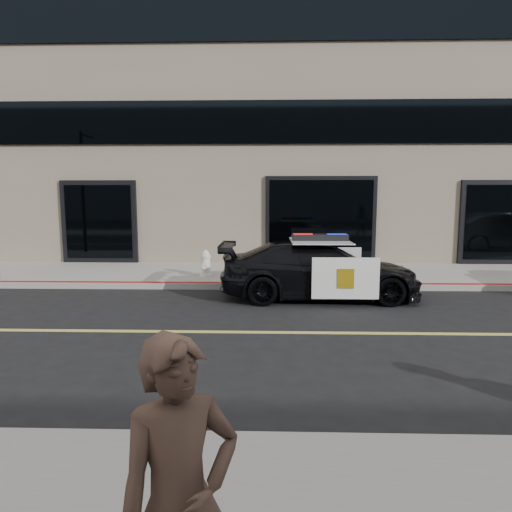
{
  "coord_description": "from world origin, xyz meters",
  "views": [
    {
      "loc": [
        -2.61,
        -7.39,
        2.27
      ],
      "look_at": [
        -2.88,
        2.2,
        1.0
      ],
      "focal_mm": 32.0,
      "sensor_mm": 36.0,
      "label": 1
    }
  ],
  "objects": [
    {
      "name": "fire_hydrant",
      "position": [
        -4.28,
        4.45,
        0.48
      ],
      "size": [
        0.32,
        0.45,
        0.71
      ],
      "color": "white",
      "rests_on": "sidewalk_n"
    },
    {
      "name": "sidewalk_n",
      "position": [
        0.0,
        5.25,
        0.07
      ],
      "size": [
        60.0,
        3.5,
        0.15
      ],
      "primitive_type": "cube",
      "color": "gray",
      "rests_on": "ground"
    },
    {
      "name": "police_car",
      "position": [
        -1.49,
        2.62,
        0.65
      ],
      "size": [
        2.03,
        4.41,
        1.44
      ],
      "color": "black",
      "rests_on": "ground"
    },
    {
      "name": "pedestrian_a",
      "position": [
        -3.0,
        -5.55,
        0.92
      ],
      "size": [
        0.89,
        0.86,
        1.54
      ],
      "primitive_type": "imported",
      "rotation": [
        0.0,
        0.0,
        0.53
      ],
      "color": "#402D23",
      "rests_on": "sidewalk_s"
    },
    {
      "name": "ground",
      "position": [
        0.0,
        0.0,
        0.0
      ],
      "size": [
        120.0,
        120.0,
        0.0
      ],
      "primitive_type": "plane",
      "color": "black",
      "rests_on": "ground"
    },
    {
      "name": "building_n",
      "position": [
        0.0,
        10.5,
        6.0
      ],
      "size": [
        60.0,
        7.0,
        12.0
      ],
      "primitive_type": "cube",
      "color": "#756856",
      "rests_on": "ground"
    }
  ]
}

